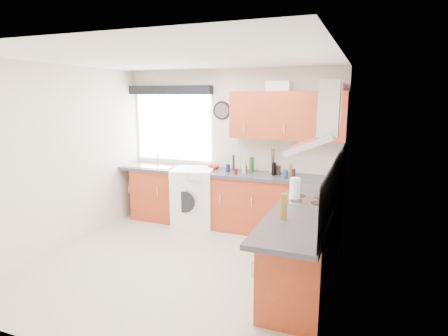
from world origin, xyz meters
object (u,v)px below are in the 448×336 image
at_px(oven, 307,240).
at_px(extractor_hood, 321,125).
at_px(upper_cabinets, 287,115).
at_px(washing_machine, 193,197).

xyz_separation_m(oven, extractor_hood, (0.10, -0.00, 1.34)).
bearing_deg(upper_cabinets, extractor_hood, -63.87).
distance_m(extractor_hood, washing_machine, 2.70).
distance_m(extractor_hood, upper_cabinets, 1.48).
bearing_deg(oven, washing_machine, 151.16).
bearing_deg(oven, upper_cabinets, 112.54).
bearing_deg(extractor_hood, washing_machine, 152.33).
xyz_separation_m(oven, washing_machine, (-2.00, 1.10, 0.04)).
bearing_deg(washing_machine, oven, -43.93).
height_order(extractor_hood, upper_cabinets, upper_cabinets).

